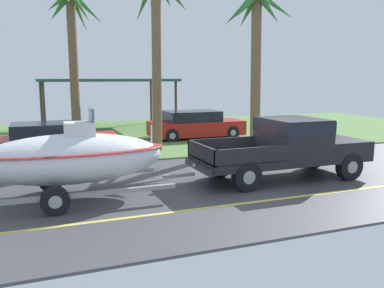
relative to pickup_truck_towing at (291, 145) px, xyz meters
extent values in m
cube|color=#424247|center=(-1.39, -0.01, -1.04)|extent=(36.00, 8.00, 0.06)
cube|color=#567F42|center=(-1.39, 10.99, -1.01)|extent=(36.00, 14.00, 0.11)
cube|color=#DBCC4C|center=(-1.39, -1.81, -1.01)|extent=(34.20, 0.12, 0.01)
cube|color=black|center=(-0.33, 0.00, -0.38)|extent=(5.24, 1.95, 0.22)
cube|color=black|center=(1.56, 0.00, -0.08)|extent=(1.47, 1.95, 0.38)
cube|color=black|center=(0.04, 0.00, 0.26)|extent=(1.57, 1.95, 1.07)
cube|color=black|center=(0.04, 0.00, 0.57)|extent=(1.59, 1.97, 0.38)
cube|color=black|center=(-1.85, 0.00, -0.25)|extent=(2.20, 1.95, 0.04)
cube|color=black|center=(-1.85, 0.93, -0.04)|extent=(2.20, 0.08, 0.45)
cube|color=black|center=(-1.85, -0.93, -0.04)|extent=(2.20, 0.08, 0.45)
cube|color=black|center=(-2.91, 0.00, -0.04)|extent=(0.08, 1.95, 0.45)
cube|color=#333338|center=(-3.01, 0.00, -0.44)|extent=(0.12, 1.75, 0.16)
sphere|color=#B2B2B7|center=(-3.13, 0.00, -0.39)|extent=(0.10, 0.10, 0.10)
cylinder|color=black|center=(1.48, 0.86, -0.61)|extent=(0.80, 0.28, 0.80)
cylinder|color=#9E9EA3|center=(1.48, 0.86, -0.61)|extent=(0.36, 0.29, 0.36)
cylinder|color=black|center=(1.48, -0.86, -0.61)|extent=(0.80, 0.28, 0.80)
cylinder|color=#9E9EA3|center=(1.48, -0.86, -0.61)|extent=(0.36, 0.29, 0.36)
cylinder|color=black|center=(-1.96, 0.86, -0.61)|extent=(0.80, 0.28, 0.80)
cylinder|color=#9E9EA3|center=(-1.96, 0.86, -0.61)|extent=(0.36, 0.29, 0.36)
cylinder|color=black|center=(-1.96, -0.86, -0.61)|extent=(0.80, 0.28, 0.80)
cylinder|color=#9E9EA3|center=(-1.96, -0.86, -0.61)|extent=(0.36, 0.29, 0.36)
cube|color=gray|center=(-3.58, 0.00, -0.63)|extent=(0.90, 0.10, 0.08)
cube|color=gray|center=(-6.37, 0.97, -0.63)|extent=(4.69, 0.12, 0.10)
cube|color=gray|center=(-6.37, -0.97, -0.63)|extent=(4.69, 0.12, 0.10)
cylinder|color=black|center=(-6.84, 1.03, -0.69)|extent=(0.64, 0.22, 0.64)
cylinder|color=#9E9EA3|center=(-6.84, 1.03, -0.69)|extent=(0.29, 0.23, 0.29)
cylinder|color=black|center=(-6.84, -1.03, -0.69)|extent=(0.64, 0.22, 0.64)
cylinder|color=#9E9EA3|center=(-6.84, -1.03, -0.69)|extent=(0.29, 0.23, 0.29)
ellipsoid|color=silver|center=(-6.37, 0.00, 0.03)|extent=(4.55, 1.81, 1.23)
ellipsoid|color=#B22626|center=(-6.37, 0.00, 0.25)|extent=(4.64, 1.85, 0.12)
cube|color=silver|center=(-6.15, 0.00, 0.60)|extent=(0.70, 0.60, 0.65)
cube|color=slate|center=(-5.85, 0.00, 1.08)|extent=(0.06, 0.56, 0.36)
cylinder|color=silver|center=(-4.33, 0.00, 0.53)|extent=(0.04, 0.04, 0.50)
cube|color=#B21E19|center=(-6.45, 5.43, -0.48)|extent=(4.57, 1.87, 0.70)
cube|color=black|center=(-6.68, 5.43, 0.12)|extent=(2.56, 1.72, 0.50)
cylinder|color=black|center=(-4.90, 6.28, -0.68)|extent=(0.66, 0.22, 0.66)
cylinder|color=#9E9EA3|center=(-4.90, 6.28, -0.68)|extent=(0.30, 0.23, 0.30)
cylinder|color=black|center=(-4.90, 4.59, -0.68)|extent=(0.66, 0.22, 0.66)
cylinder|color=#9E9EA3|center=(-4.90, 4.59, -0.68)|extent=(0.30, 0.23, 0.30)
cylinder|color=black|center=(-8.00, 6.28, -0.68)|extent=(0.66, 0.22, 0.66)
cylinder|color=#9E9EA3|center=(-8.00, 6.28, -0.68)|extent=(0.30, 0.23, 0.30)
cylinder|color=black|center=(-8.00, 4.59, -0.68)|extent=(0.66, 0.22, 0.66)
cylinder|color=#9E9EA3|center=(-8.00, 4.59, -0.68)|extent=(0.30, 0.23, 0.30)
cube|color=#B21E19|center=(0.36, 8.52, -0.48)|extent=(4.60, 1.86, 0.70)
cube|color=black|center=(0.13, 8.52, 0.12)|extent=(2.58, 1.71, 0.50)
cylinder|color=black|center=(1.93, 9.36, -0.68)|extent=(0.66, 0.22, 0.66)
cylinder|color=#9E9EA3|center=(1.93, 9.36, -0.68)|extent=(0.30, 0.23, 0.30)
cylinder|color=black|center=(1.93, 7.68, -0.68)|extent=(0.66, 0.22, 0.66)
cylinder|color=#9E9EA3|center=(1.93, 7.68, -0.68)|extent=(0.30, 0.23, 0.30)
cylinder|color=black|center=(-1.20, 9.36, -0.68)|extent=(0.66, 0.22, 0.66)
cylinder|color=#9E9EA3|center=(-1.20, 9.36, -0.68)|extent=(0.30, 0.23, 0.30)
cylinder|color=black|center=(-1.20, 7.68, -0.68)|extent=(0.66, 0.22, 0.66)
cylinder|color=#9E9EA3|center=(-1.20, 7.68, -0.68)|extent=(0.30, 0.23, 0.30)
cylinder|color=#4C4238|center=(0.15, 15.97, 0.38)|extent=(0.14, 0.14, 2.79)
cylinder|color=#4C4238|center=(0.15, 10.99, 0.38)|extent=(0.14, 0.14, 2.79)
cylinder|color=#4C4238|center=(-6.63, 15.97, 0.38)|extent=(0.14, 0.14, 2.79)
cylinder|color=#4C4238|center=(-6.63, 10.99, 0.38)|extent=(0.14, 0.14, 2.79)
cube|color=#2D5647|center=(-3.24, 13.48, 1.85)|extent=(7.29, 5.48, 0.14)
cylinder|color=brown|center=(1.90, 5.48, 2.24)|extent=(0.44, 0.57, 6.50)
cone|color=#387A38|center=(2.81, 5.52, 5.02)|extent=(1.99, 0.39, 1.21)
cone|color=#387A38|center=(2.31, 6.01, 4.77)|extent=(1.21, 1.41, 1.63)
cone|color=#387A38|center=(1.74, 5.96, 4.83)|extent=(0.73, 1.31, 1.51)
cone|color=#387A38|center=(1.26, 5.73, 4.84)|extent=(1.65, 0.94, 1.57)
cone|color=#387A38|center=(1.25, 5.20, 4.93)|extent=(1.69, 1.04, 1.43)
cone|color=#387A38|center=(2.20, 5.14, 4.85)|extent=(1.10, 1.16, 1.48)
cylinder|color=brown|center=(-5.24, 9.98, 2.41)|extent=(0.42, 0.70, 6.86)
cone|color=#387A38|center=(-4.55, 9.98, 5.18)|extent=(1.63, 0.36, 1.57)
cone|color=#387A38|center=(-4.85, 10.42, 5.02)|extent=(1.16, 1.26, 1.80)
cone|color=#387A38|center=(-5.30, 10.66, 5.33)|extent=(0.46, 1.59, 1.27)
cone|color=#387A38|center=(-5.68, 10.18, 5.22)|extent=(1.37, 0.94, 1.50)
cone|color=#387A38|center=(-5.77, 9.81, 5.37)|extent=(1.36, 0.72, 1.20)
cone|color=#387A38|center=(-4.90, 9.47, 5.13)|extent=(1.08, 1.38, 1.62)
cylinder|color=brown|center=(-2.45, 5.76, 2.47)|extent=(0.38, 0.44, 6.95)
camera|label=1|loc=(-7.22, -10.34, 2.02)|focal=38.69mm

